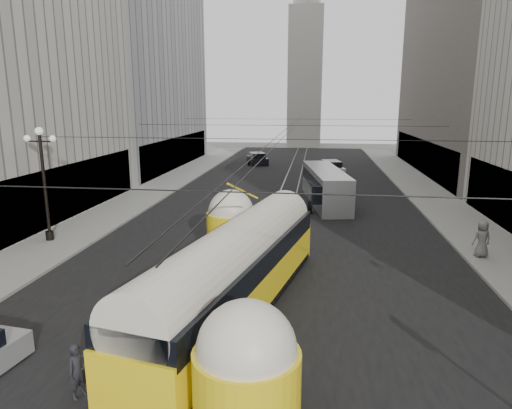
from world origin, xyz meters
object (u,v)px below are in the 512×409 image
(streetcar, at_px, (236,269))
(pedestrian_sidewalk_right, at_px, (482,239))
(city_bus, at_px, (325,185))
(pedestrian_crossing_a, at_px, (78,371))

(streetcar, height_order, pedestrian_sidewalk_right, streetcar)
(city_bus, relative_size, pedestrian_sidewalk_right, 5.82)
(pedestrian_sidewalk_right, bearing_deg, streetcar, 18.86)
(city_bus, xyz_separation_m, pedestrian_sidewalk_right, (7.67, -12.33, -0.40))
(pedestrian_crossing_a, bearing_deg, city_bus, 11.73)
(pedestrian_crossing_a, height_order, pedestrian_sidewalk_right, pedestrian_sidewalk_right)
(streetcar, bearing_deg, city_bus, 79.57)
(streetcar, bearing_deg, pedestrian_crossing_a, -120.33)
(pedestrian_sidewalk_right, bearing_deg, pedestrian_crossing_a, 27.37)
(city_bus, xyz_separation_m, pedestrian_crossing_a, (-6.97, -25.47, -0.71))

